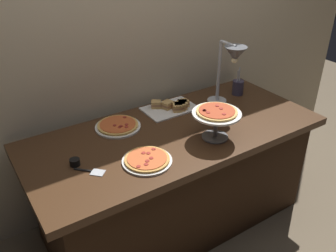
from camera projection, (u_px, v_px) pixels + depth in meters
name	position (u px, v px, depth m)	size (l,w,h in m)	color
ground_plane	(175.00, 219.00, 2.65)	(8.00, 8.00, 0.00)	brown
back_wall	(135.00, 43.00, 2.42)	(4.40, 0.04, 2.40)	#C6B593
buffet_table	(175.00, 178.00, 2.46)	(1.90, 0.84, 0.76)	#422816
heat_lamp	(232.00, 60.00, 2.38)	(0.15, 0.29, 0.46)	#B7BABF
pizza_plate_front	(147.00, 160.00, 1.97)	(0.28, 0.28, 0.03)	white
pizza_plate_center	(118.00, 126.00, 2.30)	(0.29, 0.29, 0.03)	white
pizza_plate_raised_stand	(216.00, 115.00, 2.13)	(0.29, 0.29, 0.19)	#595B60
sandwich_platter	(173.00, 107.00, 2.52)	(0.37, 0.24, 0.06)	white
sauce_cup_near	(75.00, 162.00, 1.94)	(0.06, 0.06, 0.04)	black
utensil_holder	(238.00, 87.00, 2.73)	(0.08, 0.08, 0.22)	#383347
serving_spatula	(91.00, 171.00, 1.90)	(0.14, 0.15, 0.01)	#B7BABF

